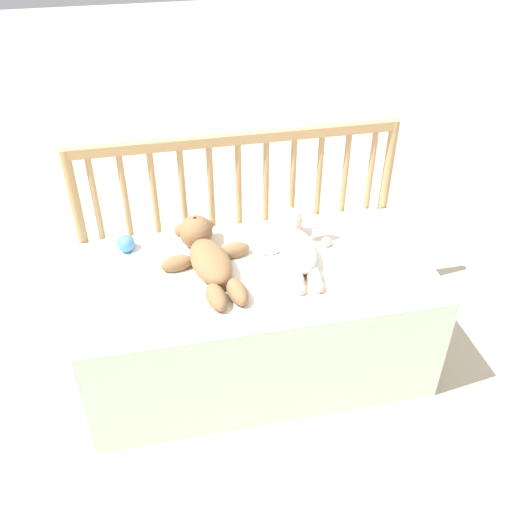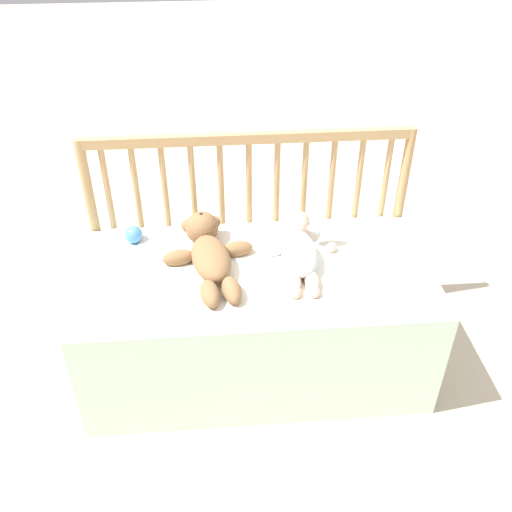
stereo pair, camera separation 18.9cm
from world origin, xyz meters
name	(u,v)px [view 2 (the right image)]	position (x,y,z in m)	size (l,w,h in m)	color
ground_plane	(256,362)	(0.00, 0.00, 0.00)	(12.00, 12.00, 0.00)	#C6B293
crib_mattress	(256,320)	(0.00, 0.00, 0.22)	(1.20, 0.58, 0.44)	silver
crib_rail	(249,192)	(0.00, 0.31, 0.57)	(1.20, 0.04, 0.80)	tan
blanket	(254,268)	(0.00, 0.02, 0.45)	(0.82, 0.51, 0.01)	silver
teddy_bear	(209,252)	(-0.16, 0.06, 0.49)	(0.32, 0.46, 0.12)	olive
baby	(298,247)	(0.15, 0.06, 0.49)	(0.29, 0.41, 0.12)	white
toy_ball	(134,234)	(-0.43, 0.21, 0.47)	(0.06, 0.06, 0.06)	#4C8CDB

